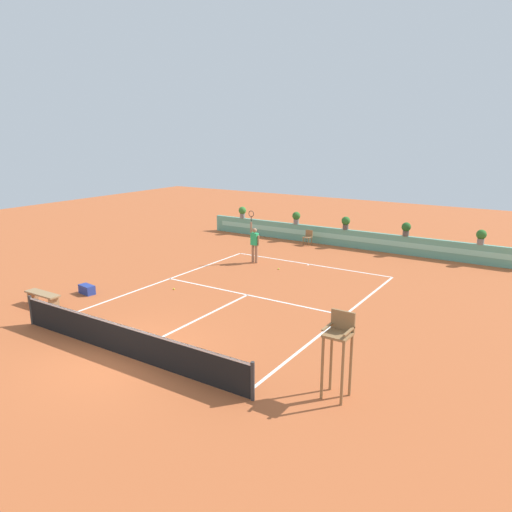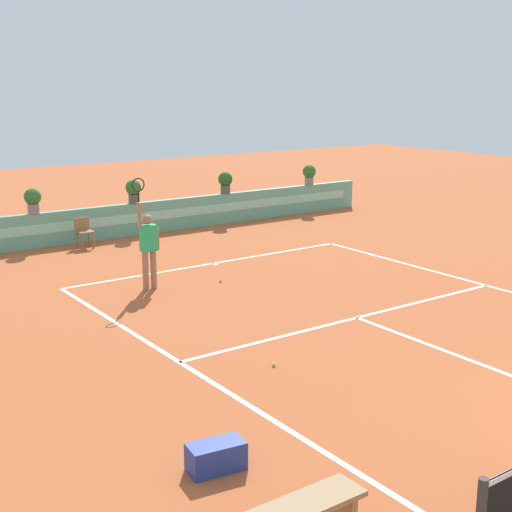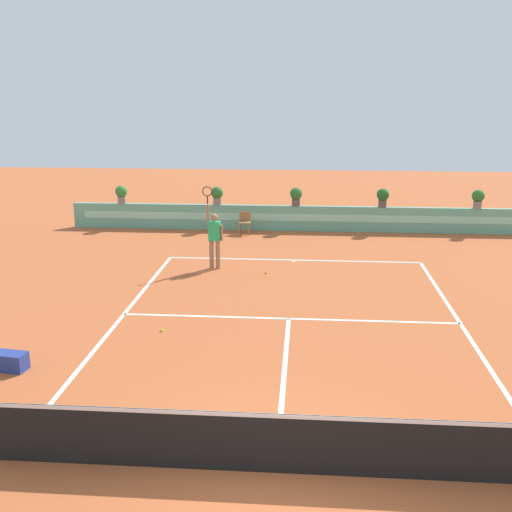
{
  "view_description": "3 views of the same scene",
  "coord_description": "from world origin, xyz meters",
  "px_view_note": "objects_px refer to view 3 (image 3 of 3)",
  "views": [
    {
      "loc": [
        10.04,
        -8.64,
        6.2
      ],
      "look_at": [
        -0.98,
        8.56,
        1.0
      ],
      "focal_mm": 33.73,
      "sensor_mm": 36.0,
      "label": 1
    },
    {
      "loc": [
        -9.74,
        -3.77,
        4.66
      ],
      "look_at": [
        -0.98,
        8.56,
        1.0
      ],
      "focal_mm": 50.85,
      "sensor_mm": 36.0,
      "label": 2
    },
    {
      "loc": [
        0.35,
        -8.05,
        5.41
      ],
      "look_at": [
        -0.98,
        8.56,
        1.0
      ],
      "focal_mm": 44.05,
      "sensor_mm": 36.0,
      "label": 3
    }
  ],
  "objects_px": {
    "tennis_ball_mid_court": "(266,273)",
    "potted_plant_far_right": "(478,198)",
    "potted_plant_right": "(383,197)",
    "potted_plant_left": "(217,194)",
    "gear_bag": "(9,361)",
    "tennis_player": "(214,236)",
    "ball_kid_chair": "(245,222)",
    "potted_plant_far_left": "(121,193)",
    "tennis_ball_near_baseline": "(162,330)",
    "potted_plant_centre": "(296,195)"
  },
  "relations": [
    {
      "from": "potted_plant_far_right",
      "to": "potted_plant_right",
      "type": "relative_size",
      "value": 1.0
    },
    {
      "from": "gear_bag",
      "to": "tennis_player",
      "type": "xyz_separation_m",
      "value": [
        3.03,
        7.64,
        0.87
      ]
    },
    {
      "from": "ball_kid_chair",
      "to": "potted_plant_far_left",
      "type": "bearing_deg",
      "value": 171.74
    },
    {
      "from": "potted_plant_far_right",
      "to": "potted_plant_left",
      "type": "height_order",
      "value": "same"
    },
    {
      "from": "potted_plant_far_left",
      "to": "gear_bag",
      "type": "bearing_deg",
      "value": -83.39
    },
    {
      "from": "potted_plant_left",
      "to": "potted_plant_right",
      "type": "bearing_deg",
      "value": 0.0
    },
    {
      "from": "ball_kid_chair",
      "to": "potted_plant_far_left",
      "type": "height_order",
      "value": "potted_plant_far_left"
    },
    {
      "from": "gear_bag",
      "to": "potted_plant_centre",
      "type": "height_order",
      "value": "potted_plant_centre"
    },
    {
      "from": "potted_plant_centre",
      "to": "gear_bag",
      "type": "bearing_deg",
      "value": -112.27
    },
    {
      "from": "gear_bag",
      "to": "potted_plant_left",
      "type": "bearing_deg",
      "value": 80.09
    },
    {
      "from": "ball_kid_chair",
      "to": "gear_bag",
      "type": "relative_size",
      "value": 1.21
    },
    {
      "from": "potted_plant_left",
      "to": "gear_bag",
      "type": "bearing_deg",
      "value": -99.91
    },
    {
      "from": "potted_plant_far_right",
      "to": "potted_plant_left",
      "type": "distance_m",
      "value": 10.11
    },
    {
      "from": "tennis_ball_near_baseline",
      "to": "potted_plant_far_right",
      "type": "height_order",
      "value": "potted_plant_far_right"
    },
    {
      "from": "gear_bag",
      "to": "potted_plant_left",
      "type": "xyz_separation_m",
      "value": [
        2.33,
        13.32,
        1.23
      ]
    },
    {
      "from": "potted_plant_centre",
      "to": "potted_plant_left",
      "type": "bearing_deg",
      "value": 180.0
    },
    {
      "from": "potted_plant_far_left",
      "to": "tennis_ball_mid_court",
      "type": "bearing_deg",
      "value": -44.63
    },
    {
      "from": "potted_plant_left",
      "to": "potted_plant_far_right",
      "type": "bearing_deg",
      "value": 0.0
    },
    {
      "from": "tennis_ball_mid_court",
      "to": "potted_plant_left",
      "type": "bearing_deg",
      "value": 110.94
    },
    {
      "from": "potted_plant_far_right",
      "to": "tennis_ball_mid_court",
      "type": "bearing_deg",
      "value": -141.65
    },
    {
      "from": "ball_kid_chair",
      "to": "potted_plant_far_right",
      "type": "height_order",
      "value": "potted_plant_far_right"
    },
    {
      "from": "gear_bag",
      "to": "potted_plant_far_left",
      "type": "bearing_deg",
      "value": 96.61
    },
    {
      "from": "potted_plant_right",
      "to": "tennis_player",
      "type": "bearing_deg",
      "value": -135.53
    },
    {
      "from": "gear_bag",
      "to": "tennis_player",
      "type": "distance_m",
      "value": 8.27
    },
    {
      "from": "tennis_ball_near_baseline",
      "to": "potted_plant_centre",
      "type": "bearing_deg",
      "value": 75.4
    },
    {
      "from": "potted_plant_left",
      "to": "tennis_ball_mid_court",
      "type": "bearing_deg",
      "value": -69.06
    },
    {
      "from": "gear_bag",
      "to": "potted_plant_centre",
      "type": "relative_size",
      "value": 0.97
    },
    {
      "from": "gear_bag",
      "to": "tennis_player",
      "type": "height_order",
      "value": "tennis_player"
    },
    {
      "from": "ball_kid_chair",
      "to": "tennis_ball_mid_court",
      "type": "distance_m",
      "value": 5.55
    },
    {
      "from": "gear_bag",
      "to": "potted_plant_left",
      "type": "relative_size",
      "value": 0.97
    },
    {
      "from": "ball_kid_chair",
      "to": "tennis_ball_near_baseline",
      "type": "relative_size",
      "value": 12.5
    },
    {
      "from": "tennis_player",
      "to": "potted_plant_far_left",
      "type": "distance_m",
      "value": 7.3
    },
    {
      "from": "tennis_player",
      "to": "tennis_ball_near_baseline",
      "type": "relative_size",
      "value": 38.01
    },
    {
      "from": "tennis_ball_near_baseline",
      "to": "potted_plant_centre",
      "type": "distance_m",
      "value": 11.52
    },
    {
      "from": "ball_kid_chair",
      "to": "potted_plant_far_left",
      "type": "relative_size",
      "value": 1.17
    },
    {
      "from": "ball_kid_chair",
      "to": "potted_plant_left",
      "type": "xyz_separation_m",
      "value": [
        -1.17,
        0.73,
        0.93
      ]
    },
    {
      "from": "ball_kid_chair",
      "to": "potted_plant_far_right",
      "type": "relative_size",
      "value": 1.17
    },
    {
      "from": "tennis_ball_mid_court",
      "to": "potted_plant_far_left",
      "type": "bearing_deg",
      "value": 135.37
    },
    {
      "from": "tennis_player",
      "to": "tennis_ball_near_baseline",
      "type": "distance_m",
      "value": 5.5
    },
    {
      "from": "potted_plant_left",
      "to": "ball_kid_chair",
      "type": "bearing_deg",
      "value": -32.03
    },
    {
      "from": "gear_bag",
      "to": "tennis_player",
      "type": "relative_size",
      "value": 0.27
    },
    {
      "from": "tennis_player",
      "to": "tennis_ball_near_baseline",
      "type": "height_order",
      "value": "tennis_player"
    },
    {
      "from": "tennis_ball_mid_court",
      "to": "potted_plant_far_right",
      "type": "height_order",
      "value": "potted_plant_far_right"
    },
    {
      "from": "potted_plant_far_right",
      "to": "gear_bag",
      "type": "bearing_deg",
      "value": -133.03
    },
    {
      "from": "gear_bag",
      "to": "potted_plant_far_left",
      "type": "height_order",
      "value": "potted_plant_far_left"
    },
    {
      "from": "gear_bag",
      "to": "potted_plant_far_right",
      "type": "bearing_deg",
      "value": 46.97
    },
    {
      "from": "tennis_ball_near_baseline",
      "to": "potted_plant_right",
      "type": "distance_m",
      "value": 12.79
    },
    {
      "from": "ball_kid_chair",
      "to": "potted_plant_centre",
      "type": "relative_size",
      "value": 1.17
    },
    {
      "from": "potted_plant_right",
      "to": "potted_plant_left",
      "type": "xyz_separation_m",
      "value": [
        -6.49,
        0.0,
        0.0
      ]
    },
    {
      "from": "tennis_ball_near_baseline",
      "to": "potted_plant_left",
      "type": "xyz_separation_m",
      "value": [
        -0.24,
        11.07,
        1.38
      ]
    }
  ]
}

